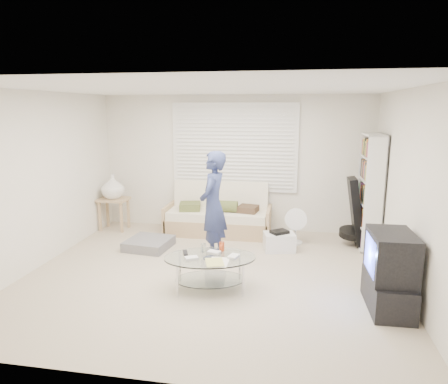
% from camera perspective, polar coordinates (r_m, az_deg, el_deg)
% --- Properties ---
extents(ground, '(5.00, 5.00, 0.00)m').
position_cam_1_polar(ground, '(5.64, -2.00, -11.68)').
color(ground, '#B8A68F').
rests_on(ground, ground).
extents(room_shell, '(5.02, 4.52, 2.51)m').
position_cam_1_polar(room_shell, '(5.68, -1.11, 5.55)').
color(room_shell, silver).
rests_on(room_shell, ground).
extents(window_blinds, '(2.32, 0.08, 1.62)m').
position_cam_1_polar(window_blinds, '(7.37, 1.47, 6.37)').
color(window_blinds, silver).
rests_on(window_blinds, ground).
extents(futon_sofa, '(1.90, 0.77, 0.93)m').
position_cam_1_polar(futon_sofa, '(7.32, -0.82, -3.60)').
color(futon_sofa, tan).
rests_on(futon_sofa, ground).
extents(grey_floor_pillow, '(0.74, 0.74, 0.15)m').
position_cam_1_polar(grey_floor_pillow, '(6.73, -10.67, -7.25)').
color(grey_floor_pillow, slate).
rests_on(grey_floor_pillow, ground).
extents(side_table, '(0.53, 0.43, 1.05)m').
position_cam_1_polar(side_table, '(7.72, -15.59, 0.40)').
color(side_table, tan).
rests_on(side_table, ground).
extents(bookshelf, '(0.29, 0.78, 1.86)m').
position_cam_1_polar(bookshelf, '(6.90, 20.10, 0.07)').
color(bookshelf, white).
rests_on(bookshelf, ground).
extents(guitar_case, '(0.41, 0.42, 1.13)m').
position_cam_1_polar(guitar_case, '(6.96, 18.17, -3.33)').
color(guitar_case, black).
rests_on(guitar_case, ground).
extents(floor_fan, '(0.37, 0.25, 0.62)m').
position_cam_1_polar(floor_fan, '(6.86, 10.21, -4.35)').
color(floor_fan, white).
rests_on(floor_fan, ground).
extents(storage_bin, '(0.55, 0.44, 0.34)m').
position_cam_1_polar(storage_bin, '(6.54, 7.89, -7.00)').
color(storage_bin, white).
rests_on(storage_bin, ground).
extents(tv_unit, '(0.48, 0.84, 0.90)m').
position_cam_1_polar(tv_unit, '(4.96, 22.57, -10.54)').
color(tv_unit, black).
rests_on(tv_unit, ground).
extents(coffee_table, '(1.29, 0.97, 0.55)m').
position_cam_1_polar(coffee_table, '(5.10, -1.96, -10.09)').
color(coffee_table, silver).
rests_on(coffee_table, ground).
extents(standing_person, '(0.46, 0.64, 1.65)m').
position_cam_1_polar(standing_person, '(5.99, -1.57, -1.97)').
color(standing_person, navy).
rests_on(standing_person, ground).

